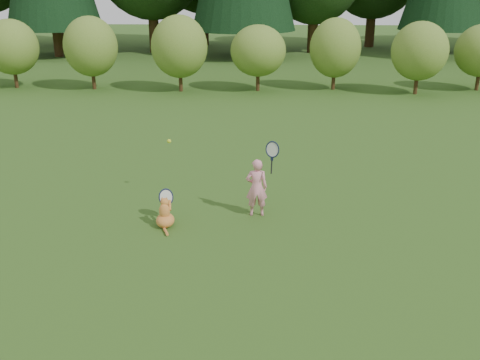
# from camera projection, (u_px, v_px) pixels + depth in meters

# --- Properties ---
(ground) EXTENTS (100.00, 100.00, 0.00)m
(ground) POSITION_uv_depth(u_px,v_px,m) (225.00, 238.00, 8.50)
(ground) COLOR #2B4F16
(ground) RESTS_ON ground
(shrub_row) EXTENTS (28.00, 3.00, 2.80)m
(shrub_row) POSITION_uv_depth(u_px,v_px,m) (251.00, 53.00, 20.22)
(shrub_row) COLOR #587825
(shrub_row) RESTS_ON ground
(child) EXTENTS (0.58, 0.34, 1.54)m
(child) POSITION_uv_depth(u_px,v_px,m) (257.00, 186.00, 9.18)
(child) COLOR pink
(child) RESTS_ON ground
(cat) EXTENTS (0.37, 0.73, 0.70)m
(cat) POSITION_uv_depth(u_px,v_px,m) (165.00, 211.00, 8.85)
(cat) COLOR orange
(cat) RESTS_ON ground
(tennis_ball) EXTENTS (0.08, 0.08, 0.08)m
(tennis_ball) POSITION_uv_depth(u_px,v_px,m) (169.00, 141.00, 9.89)
(tennis_ball) COLOR yellow
(tennis_ball) RESTS_ON ground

